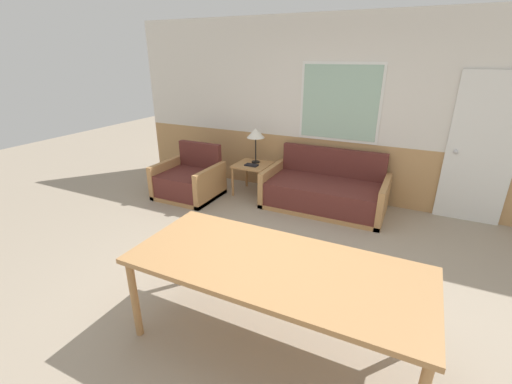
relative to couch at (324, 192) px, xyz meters
The scene contains 9 objects.
ground_plane 2.12m from the couch, 89.12° to the right, with size 16.00×16.00×0.00m, color gray.
wall_back 1.23m from the couch, 86.61° to the left, with size 7.20×0.09×2.70m.
couch is the anchor object (origin of this frame).
armchair 2.14m from the couch, 166.32° to the right, with size 0.93×0.83×0.81m.
side_table 1.23m from the couch, behind, with size 0.55×0.55×0.50m.
table_lamp 1.42m from the couch, behind, with size 0.28×0.28×0.57m.
book_stack 1.22m from the couch, behind, with size 0.21×0.12×0.02m.
dining_table 2.78m from the couch, 82.57° to the right, with size 2.18×0.94×0.74m.
entry_door 2.08m from the couch, 14.01° to the left, with size 0.80×0.09×1.98m.
Camera 1 is at (1.12, -2.57, 2.15)m, focal length 24.00 mm.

